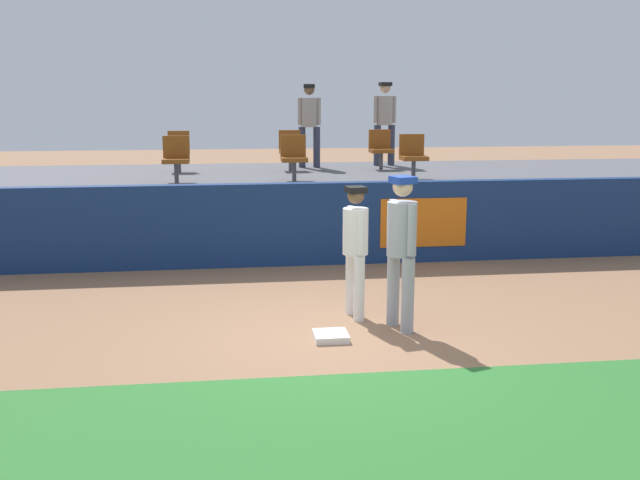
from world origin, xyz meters
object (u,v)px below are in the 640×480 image
at_px(first_base, 331,336).
at_px(seat_front_left, 176,156).
at_px(player_runner_visitor, 401,242).
at_px(spectator_hooded, 309,120).
at_px(seat_back_left, 179,149).
at_px(player_fielder_home, 355,243).
at_px(spectator_capped, 385,118).
at_px(seat_back_center, 290,148).
at_px(seat_front_right, 413,154).
at_px(seat_front_center, 294,155).
at_px(seat_back_right, 381,147).

bearing_deg(first_base, seat_front_left, 111.59).
relative_size(player_runner_visitor, spectator_hooded, 1.06).
bearing_deg(seat_back_left, player_fielder_home, -67.48).
height_order(player_runner_visitor, spectator_capped, spectator_capped).
xyz_separation_m(player_runner_visitor, seat_back_center, (-0.75, 6.78, 0.64)).
xyz_separation_m(player_fielder_home, seat_front_left, (-2.52, 4.44, 0.75)).
height_order(first_base, seat_back_left, seat_back_left).
bearing_deg(player_fielder_home, spectator_hooded, 168.66).
height_order(seat_back_center, spectator_capped, spectator_capped).
height_order(seat_front_left, seat_front_right, same).
relative_size(seat_back_left, seat_front_right, 1.00).
xyz_separation_m(player_runner_visitor, seat_front_center, (-0.84, 4.98, 0.64)).
height_order(seat_back_left, seat_back_center, same).
distance_m(seat_back_right, spectator_hooded, 1.67).
height_order(seat_back_left, seat_front_right, same).
relative_size(seat_front_center, seat_front_right, 1.00).
bearing_deg(seat_front_right, seat_front_left, -180.00).
relative_size(first_base, seat_front_center, 0.48).
bearing_deg(seat_back_right, seat_front_left, -156.70).
bearing_deg(spectator_capped, seat_back_left, 6.61).
height_order(seat_front_center, seat_front_left, same).
bearing_deg(seat_front_center, spectator_hooded, 76.63).
distance_m(seat_front_center, seat_back_center, 1.80).
bearing_deg(player_fielder_home, seat_back_right, 155.41).
xyz_separation_m(player_fielder_home, seat_back_center, (-0.28, 6.24, 0.75)).
height_order(player_fielder_home, seat_front_center, seat_front_center).
bearing_deg(seat_front_center, player_runner_visitor, -80.42).
height_order(first_base, seat_front_center, seat_front_center).
xyz_separation_m(first_base, seat_front_center, (0.06, 5.27, 1.70)).
relative_size(seat_front_center, seat_front_left, 1.00).
relative_size(player_runner_visitor, seat_front_right, 2.25).
xyz_separation_m(first_base, spectator_capped, (2.35, 7.89, 2.29)).
bearing_deg(seat_back_right, spectator_capped, 72.35).
distance_m(player_fielder_home, seat_front_left, 5.16).
height_order(seat_front_right, spectator_capped, spectator_capped).
bearing_deg(seat_front_center, first_base, -90.67).
height_order(first_base, seat_back_right, seat_back_right).
xyz_separation_m(seat_back_right, spectator_hooded, (-1.46, 0.58, 0.57)).
bearing_deg(spectator_capped, seat_front_left, 26.83).
xyz_separation_m(seat_back_center, spectator_hooded, (0.48, 0.58, 0.57)).
relative_size(first_base, spectator_capped, 0.22).
bearing_deg(seat_front_center, seat_back_center, 87.10).
distance_m(first_base, seat_back_left, 7.58).
bearing_deg(spectator_capped, seat_back_center, 16.73).
xyz_separation_m(seat_front_center, spectator_capped, (2.29, 2.62, 0.59)).
height_order(player_runner_visitor, seat_front_right, seat_front_right).
bearing_deg(player_runner_visitor, spectator_capped, 151.43).
xyz_separation_m(player_fielder_home, spectator_hooded, (0.19, 6.82, 1.32)).
xyz_separation_m(player_runner_visitor, seat_front_left, (-2.99, 4.98, 0.64)).
relative_size(seat_back_center, seat_front_right, 1.00).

